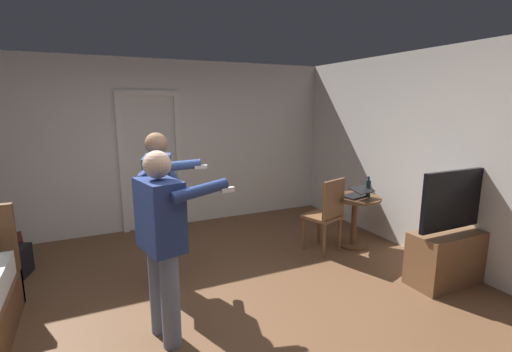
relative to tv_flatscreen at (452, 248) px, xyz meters
name	(u,v)px	position (x,y,z in m)	size (l,w,h in m)	color
ground_plane	(203,329)	(-2.74, 0.32, -0.38)	(6.68, 6.68, 0.00)	brown
wall_back	(145,146)	(-2.74, 3.26, 0.91)	(6.31, 0.12, 2.59)	silver
wall_right	(457,159)	(0.36, 0.32, 0.91)	(0.12, 6.01, 2.59)	silver
doorway_frame	(150,151)	(-2.66, 3.18, 0.84)	(0.93, 0.08, 2.13)	white
tv_flatscreen	(452,248)	(0.00, 0.00, 0.00)	(1.09, 0.40, 1.26)	brown
side_table	(355,213)	(-0.30, 1.26, 0.09)	(0.68, 0.68, 0.70)	brown
laptop	(357,194)	(-0.32, 1.22, 0.37)	(0.39, 0.40, 0.15)	black
bottle_on_table	(368,188)	(-0.16, 1.18, 0.44)	(0.06, 0.06, 0.28)	#152928
wooden_chair	(327,212)	(-0.77, 1.25, 0.16)	(0.53, 0.53, 0.99)	brown
person_blue_shirt	(162,235)	(-3.04, 0.33, 0.53)	(0.75, 0.61, 1.59)	slate
person_striped_shirt	(160,199)	(-2.89, 1.25, 0.58)	(0.59, 0.73, 1.65)	gray
suitcase_dark	(2,263)	(-4.52, 2.22, -0.21)	(0.55, 0.29, 0.34)	black
suitcase_small	(0,254)	(-4.57, 2.47, -0.20)	(0.47, 0.39, 0.36)	#4C1919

